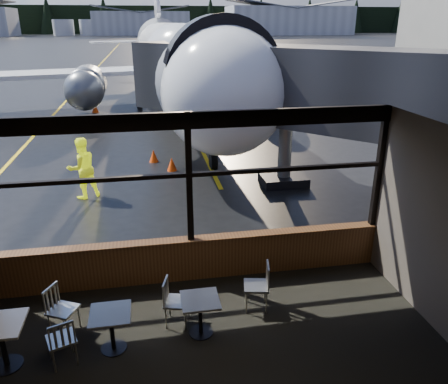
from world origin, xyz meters
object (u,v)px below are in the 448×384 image
object	(u,v)px
chair_near_w	(177,302)
cone_extra	(154,156)
cafe_table_near	(201,316)
ground_crew	(82,168)
airliner	(174,12)
cone_nose	(172,164)
cafe_table_mid	(112,331)
cafe_table_left	(3,345)
chair_mid_s	(61,340)
chair_near_e	(256,286)
cone_wing	(95,108)
chair_mid_w	(63,310)
jet_bridge	(283,112)

from	to	relation	value
chair_near_w	cone_extra	distance (m)	9.84
cafe_table_near	ground_crew	size ratio (longest dim) A/B	0.38
airliner	cone_nose	size ratio (longest dim) A/B	75.54
airliner	cafe_table_mid	distance (m)	22.13
cafe_table_left	cone_nose	bearing A→B (deg)	70.87
chair_mid_s	cafe_table_near	bearing A→B (deg)	-12.75
chair_near_e	cone_wing	bearing A→B (deg)	24.59
chair_mid_s	chair_mid_w	xyz separation A→B (m)	(-0.09, 0.75, 0.01)
cafe_table_near	chair_mid_w	size ratio (longest dim) A/B	0.78
jet_bridge	chair_near_w	xyz separation A→B (m)	(-4.01, -6.92, -1.90)
chair_mid_s	cone_nose	xyz separation A→B (m)	(2.33, 9.30, -0.19)
cafe_table_near	cafe_table_left	bearing A→B (deg)	-175.74
airliner	jet_bridge	xyz separation A→B (m)	(2.32, -13.93, -3.24)
chair_near_w	chair_near_e	bearing A→B (deg)	112.55
chair_near_w	cafe_table_near	bearing A→B (deg)	62.27
airliner	cafe_table_left	world-z (taller)	airliner
cone_extra	cafe_table_mid	bearing A→B (deg)	-95.35
jet_bridge	cone_nose	bearing A→B (deg)	153.75
cafe_table_mid	cone_nose	xyz separation A→B (m)	(1.58, 9.13, -0.11)
cone_nose	cone_extra	distance (m)	1.33
jet_bridge	cone_wing	xyz separation A→B (m)	(-7.27, 13.53, -2.07)
cafe_table_near	chair_mid_w	distance (m)	2.35
airliner	jet_bridge	distance (m)	14.49
cafe_table_mid	chair_mid_s	distance (m)	0.77
chair_mid_w	ground_crew	xyz separation A→B (m)	(-0.38, 6.46, 0.48)
chair_near_e	ground_crew	world-z (taller)	ground_crew
cafe_table_near	cafe_table_mid	size ratio (longest dim) A/B	0.99
ground_crew	cone_extra	size ratio (longest dim) A/B	3.91
chair_near_e	cone_wing	distance (m)	20.80
cafe_table_mid	cone_wing	bearing A→B (deg)	95.91
jet_bridge	cafe_table_mid	distance (m)	9.20
cafe_table_near	chair_near_e	xyz separation A→B (m)	(1.11, 0.54, 0.12)
airliner	ground_crew	world-z (taller)	airliner
chair_near_e	cone_nose	bearing A→B (deg)	18.09
jet_bridge	chair_near_w	distance (m)	8.22
cafe_table_mid	chair_near_w	size ratio (longest dim) A/B	0.80
airliner	ground_crew	xyz separation A→B (m)	(-4.00, -14.28, -4.65)
cafe_table_near	ground_crew	bearing A→B (deg)	111.18
airliner	chair_mid_s	bearing A→B (deg)	-100.81
chair_near_w	cone_extra	size ratio (longest dim) A/B	1.87
airliner	chair_near_w	bearing A→B (deg)	-96.11
cafe_table_near	chair_mid_s	xyz separation A→B (m)	(-2.21, -0.29, 0.08)
cone_wing	cafe_table_near	bearing A→B (deg)	-80.11
jet_bridge	chair_mid_w	xyz separation A→B (m)	(-5.94, -6.81, -1.90)
airliner	chair_near_w	distance (m)	21.54
cafe_table_left	cone_extra	world-z (taller)	cafe_table_left
jet_bridge	cone_extra	size ratio (longest dim) A/B	22.59
ground_crew	cone_wing	distance (m)	13.93
airliner	cone_wing	distance (m)	7.27
airliner	chair_mid_s	size ratio (longest dim) A/B	42.34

